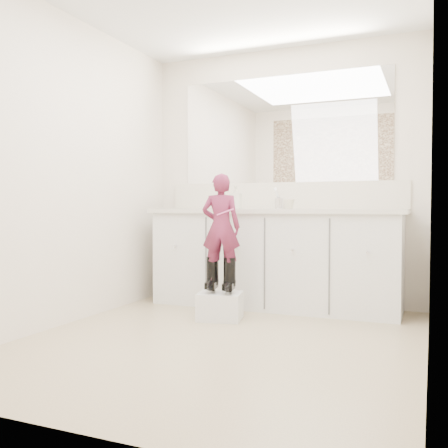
% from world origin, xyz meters
% --- Properties ---
extents(floor, '(3.00, 3.00, 0.00)m').
position_xyz_m(floor, '(0.00, 0.00, 0.00)').
color(floor, '#957A61').
rests_on(floor, ground).
extents(wall_back, '(2.60, 0.00, 2.60)m').
position_xyz_m(wall_back, '(0.00, 1.50, 1.20)').
color(wall_back, beige).
rests_on(wall_back, floor).
extents(wall_front, '(2.60, 0.00, 2.60)m').
position_xyz_m(wall_front, '(0.00, -1.50, 1.20)').
color(wall_front, beige).
rests_on(wall_front, floor).
extents(wall_left, '(0.00, 3.00, 3.00)m').
position_xyz_m(wall_left, '(-1.30, 0.00, 1.20)').
color(wall_left, beige).
rests_on(wall_left, floor).
extents(wall_right, '(0.00, 3.00, 3.00)m').
position_xyz_m(wall_right, '(1.30, 0.00, 1.20)').
color(wall_right, beige).
rests_on(wall_right, floor).
extents(vanity_cabinet, '(2.20, 0.55, 0.85)m').
position_xyz_m(vanity_cabinet, '(0.00, 1.23, 0.42)').
color(vanity_cabinet, silver).
rests_on(vanity_cabinet, floor).
extents(countertop, '(2.28, 0.58, 0.04)m').
position_xyz_m(countertop, '(0.00, 1.21, 0.87)').
color(countertop, beige).
rests_on(countertop, vanity_cabinet).
extents(backsplash, '(2.28, 0.03, 0.25)m').
position_xyz_m(backsplash, '(0.00, 1.49, 1.02)').
color(backsplash, beige).
rests_on(backsplash, countertop).
extents(mirror, '(2.00, 0.02, 1.00)m').
position_xyz_m(mirror, '(0.00, 1.49, 1.64)').
color(mirror, white).
rests_on(mirror, wall_back).
extents(dot_panel, '(2.00, 0.01, 1.20)m').
position_xyz_m(dot_panel, '(0.00, -1.49, 1.65)').
color(dot_panel, '#472819').
rests_on(dot_panel, wall_front).
extents(faucet, '(0.08, 0.08, 0.10)m').
position_xyz_m(faucet, '(0.00, 1.38, 0.94)').
color(faucet, silver).
rests_on(faucet, countertop).
extents(cup, '(0.11, 0.11, 0.09)m').
position_xyz_m(cup, '(0.15, 1.17, 0.93)').
color(cup, beige).
rests_on(cup, countertop).
extents(soap_bottle, '(0.10, 0.11, 0.21)m').
position_xyz_m(soap_bottle, '(-0.38, 1.24, 1.00)').
color(soap_bottle, beige).
rests_on(soap_bottle, countertop).
extents(step_stool, '(0.39, 0.35, 0.22)m').
position_xyz_m(step_stool, '(-0.25, 0.58, 0.11)').
color(step_stool, silver).
rests_on(step_stool, floor).
extents(boot_left, '(0.14, 0.21, 0.28)m').
position_xyz_m(boot_left, '(-0.33, 0.60, 0.36)').
color(boot_left, black).
rests_on(boot_left, step_stool).
extents(boot_right, '(0.14, 0.21, 0.28)m').
position_xyz_m(boot_right, '(-0.18, 0.60, 0.36)').
color(boot_right, black).
rests_on(boot_right, step_stool).
extents(toddler, '(0.35, 0.26, 0.86)m').
position_xyz_m(toddler, '(-0.25, 0.60, 0.75)').
color(toddler, '#AA3462').
rests_on(toddler, step_stool).
extents(toothbrush, '(0.14, 0.04, 0.06)m').
position_xyz_m(toothbrush, '(-0.18, 0.52, 0.87)').
color(toothbrush, '#DC559B').
rests_on(toothbrush, toddler).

